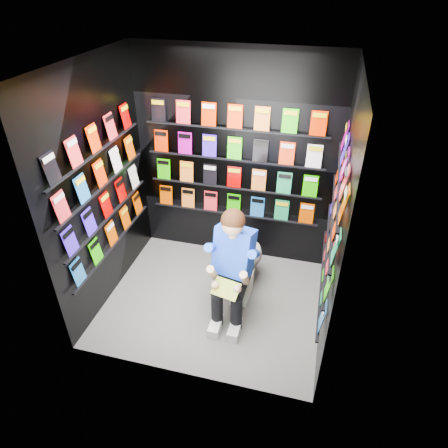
# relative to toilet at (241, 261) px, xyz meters

# --- Properties ---
(floor) EXTENTS (2.40, 2.40, 0.00)m
(floor) POSITION_rel_toilet_xyz_m (-0.24, -0.36, -0.37)
(floor) COLOR slate
(floor) RESTS_ON ground
(ceiling) EXTENTS (2.40, 2.40, 0.00)m
(ceiling) POSITION_rel_toilet_xyz_m (-0.24, -0.36, 2.23)
(ceiling) COLOR white
(ceiling) RESTS_ON floor
(wall_back) EXTENTS (2.40, 0.04, 2.60)m
(wall_back) POSITION_rel_toilet_xyz_m (-0.24, 0.64, 0.93)
(wall_back) COLOR black
(wall_back) RESTS_ON floor
(wall_front) EXTENTS (2.40, 0.04, 2.60)m
(wall_front) POSITION_rel_toilet_xyz_m (-0.24, -1.36, 0.93)
(wall_front) COLOR black
(wall_front) RESTS_ON floor
(wall_left) EXTENTS (0.04, 2.00, 2.60)m
(wall_left) POSITION_rel_toilet_xyz_m (-1.44, -0.36, 0.93)
(wall_left) COLOR black
(wall_left) RESTS_ON floor
(wall_right) EXTENTS (0.04, 2.00, 2.60)m
(wall_right) POSITION_rel_toilet_xyz_m (0.96, -0.36, 0.93)
(wall_right) COLOR black
(wall_right) RESTS_ON floor
(comics_back) EXTENTS (2.10, 0.06, 1.37)m
(comics_back) POSITION_rel_toilet_xyz_m (-0.24, 0.61, 0.94)
(comics_back) COLOR orange
(comics_back) RESTS_ON wall_back
(comics_left) EXTENTS (0.06, 1.70, 1.37)m
(comics_left) POSITION_rel_toilet_xyz_m (-1.41, -0.36, 0.94)
(comics_left) COLOR orange
(comics_left) RESTS_ON wall_left
(comics_right) EXTENTS (0.06, 1.70, 1.37)m
(comics_right) POSITION_rel_toilet_xyz_m (0.93, -0.36, 0.94)
(comics_right) COLOR orange
(comics_right) RESTS_ON wall_right
(toilet) EXTENTS (0.57, 0.82, 0.73)m
(toilet) POSITION_rel_toilet_xyz_m (0.00, 0.00, 0.00)
(toilet) COLOR white
(toilet) RESTS_ON floor
(longbox) EXTENTS (0.21, 0.37, 0.27)m
(longbox) POSITION_rel_toilet_xyz_m (0.05, -0.19, -0.23)
(longbox) COLOR silver
(longbox) RESTS_ON floor
(longbox_lid) EXTENTS (0.23, 0.39, 0.03)m
(longbox_lid) POSITION_rel_toilet_xyz_m (0.05, -0.19, -0.08)
(longbox_lid) COLOR silver
(longbox_lid) RESTS_ON longbox
(reader) EXTENTS (0.69, 0.88, 1.45)m
(reader) POSITION_rel_toilet_xyz_m (-0.00, -0.38, 0.41)
(reader) COLOR blue
(reader) RESTS_ON toilet
(held_comic) EXTENTS (0.30, 0.21, 0.12)m
(held_comic) POSITION_rel_toilet_xyz_m (0.00, -0.73, 0.21)
(held_comic) COLOR #2F9226
(held_comic) RESTS_ON reader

